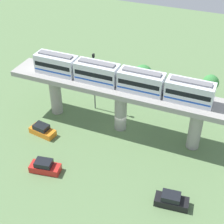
{
  "coord_description": "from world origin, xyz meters",
  "views": [
    {
      "loc": [
        -39.96,
        -15.23,
        34.12
      ],
      "look_at": [
        -2.5,
        0.42,
        4.69
      ],
      "focal_mm": 54.24,
      "sensor_mm": 36.0,
      "label": 1
    }
  ],
  "objects_px": {
    "tree_mid_lot": "(211,83)",
    "signal_post": "(94,80)",
    "parked_car_orange": "(42,130)",
    "train": "(119,77)",
    "parked_car_red": "(45,167)",
    "parked_car_black": "(171,200)",
    "tree_near_viaduct": "(143,75)"
  },
  "relations": [
    {
      "from": "parked_car_red",
      "to": "signal_post",
      "type": "xyz_separation_m",
      "value": [
        16.28,
        -0.05,
        4.99
      ]
    },
    {
      "from": "parked_car_black",
      "to": "parked_car_red",
      "type": "height_order",
      "value": "same"
    },
    {
      "from": "tree_mid_lot",
      "to": "signal_post",
      "type": "bearing_deg",
      "value": 119.66
    },
    {
      "from": "parked_car_black",
      "to": "signal_post",
      "type": "distance_m",
      "value": 23.73
    },
    {
      "from": "train",
      "to": "signal_post",
      "type": "distance_m",
      "value": 7.51
    },
    {
      "from": "train",
      "to": "signal_post",
      "type": "height_order",
      "value": "train"
    },
    {
      "from": "parked_car_orange",
      "to": "train",
      "type": "bearing_deg",
      "value": -50.64
    },
    {
      "from": "parked_car_black",
      "to": "signal_post",
      "type": "bearing_deg",
      "value": 42.37
    },
    {
      "from": "parked_car_red",
      "to": "parked_car_orange",
      "type": "height_order",
      "value": "same"
    },
    {
      "from": "train",
      "to": "parked_car_black",
      "type": "height_order",
      "value": "train"
    },
    {
      "from": "parked_car_red",
      "to": "tree_near_viaduct",
      "type": "bearing_deg",
      "value": -22.31
    },
    {
      "from": "parked_car_orange",
      "to": "tree_near_viaduct",
      "type": "relative_size",
      "value": 0.89
    },
    {
      "from": "parked_car_black",
      "to": "signal_post",
      "type": "relative_size",
      "value": 0.42
    },
    {
      "from": "parked_car_orange",
      "to": "signal_post",
      "type": "bearing_deg",
      "value": -17.55
    },
    {
      "from": "parked_car_orange",
      "to": "signal_post",
      "type": "height_order",
      "value": "signal_post"
    },
    {
      "from": "parked_car_red",
      "to": "tree_near_viaduct",
      "type": "relative_size",
      "value": 0.9
    },
    {
      "from": "train",
      "to": "parked_car_red",
      "type": "height_order",
      "value": "train"
    },
    {
      "from": "parked_car_black",
      "to": "parked_car_red",
      "type": "relative_size",
      "value": 0.98
    },
    {
      "from": "parked_car_red",
      "to": "parked_car_orange",
      "type": "xyz_separation_m",
      "value": [
        6.68,
        4.6,
        0.0
      ]
    },
    {
      "from": "parked_car_red",
      "to": "tree_mid_lot",
      "type": "distance_m",
      "value": 31.84
    },
    {
      "from": "parked_car_black",
      "to": "parked_car_orange",
      "type": "height_order",
      "value": "same"
    },
    {
      "from": "tree_near_viaduct",
      "to": "tree_mid_lot",
      "type": "relative_size",
      "value": 0.97
    },
    {
      "from": "tree_mid_lot",
      "to": "signal_post",
      "type": "xyz_separation_m",
      "value": [
        -10.04,
        17.63,
        2.08
      ]
    },
    {
      "from": "tree_near_viaduct",
      "to": "signal_post",
      "type": "bearing_deg",
      "value": 148.98
    },
    {
      "from": "train",
      "to": "tree_mid_lot",
      "type": "bearing_deg",
      "value": -41.74
    },
    {
      "from": "tree_near_viaduct",
      "to": "tree_mid_lot",
      "type": "xyz_separation_m",
      "value": [
        0.87,
        -12.11,
        0.57
      ]
    },
    {
      "from": "signal_post",
      "to": "parked_car_orange",
      "type": "bearing_deg",
      "value": 154.13
    },
    {
      "from": "parked_car_orange",
      "to": "signal_post",
      "type": "distance_m",
      "value": 11.78
    },
    {
      "from": "parked_car_orange",
      "to": "tree_mid_lot",
      "type": "distance_m",
      "value": 29.85
    },
    {
      "from": "parked_car_black",
      "to": "tree_near_viaduct",
      "type": "relative_size",
      "value": 0.89
    },
    {
      "from": "train",
      "to": "tree_near_viaduct",
      "type": "height_order",
      "value": "train"
    },
    {
      "from": "parked_car_black",
      "to": "tree_near_viaduct",
      "type": "distance_m",
      "value": 27.29
    }
  ]
}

